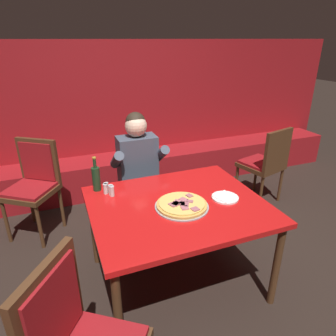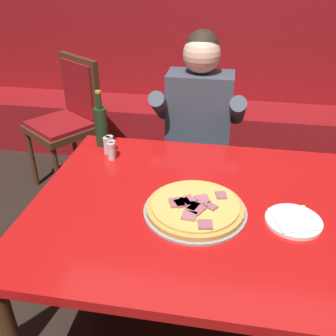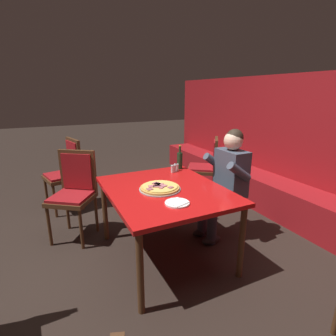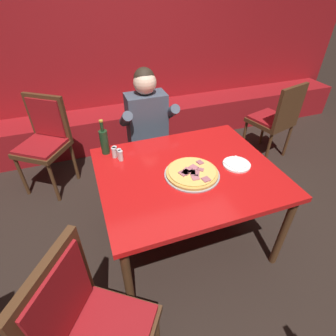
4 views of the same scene
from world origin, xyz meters
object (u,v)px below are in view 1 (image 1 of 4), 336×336
plate_white_paper (225,197)px  dining_chair_far_left (267,160)px  shaker_black_pepper (112,192)px  shaker_parmesan (106,189)px  diner_seated_blue_shirt (140,172)px  main_dining_table (178,211)px  beer_bottle (96,178)px  pizza (182,205)px  dining_chair_near_right (34,181)px  shaker_red_pepper_flakes (111,190)px  shaker_oregano (106,188)px

plate_white_paper → dining_chair_far_left: 1.48m
plate_white_paper → shaker_black_pepper: (-0.82, 0.36, 0.03)m
shaker_black_pepper → dining_chair_far_left: dining_chair_far_left is taller
plate_white_paper → shaker_parmesan: size_ratio=2.44×
diner_seated_blue_shirt → shaker_parmesan: bearing=-134.4°
main_dining_table → dining_chair_far_left: (1.52, 0.85, -0.12)m
shaker_parmesan → diner_seated_blue_shirt: 0.59m
beer_bottle → shaker_parmesan: (0.06, -0.09, -0.07)m
pizza → diner_seated_blue_shirt: bearing=95.2°
dining_chair_near_right → shaker_parmesan: bearing=-55.7°
plate_white_paper → shaker_parmesan: 0.95m
plate_white_paper → shaker_red_pepper_flakes: bearing=154.7°
shaker_black_pepper → diner_seated_blue_shirt: 0.61m
plate_white_paper → shaker_parmesan: bearing=153.8°
dining_chair_near_right → shaker_black_pepper: bearing=-55.7°
shaker_black_pepper → dining_chair_near_right: bearing=124.3°
shaker_oregano → plate_white_paper: bearing=-27.4°
main_dining_table → shaker_oregano: bearing=141.4°
pizza → dining_chair_far_left: bearing=30.8°
shaker_black_pepper → dining_chair_far_left: size_ratio=0.09×
shaker_red_pepper_flakes → dining_chair_near_right: 1.10m
pizza → dining_chair_far_left: 1.78m
pizza → dining_chair_far_left: dining_chair_far_left is taller
dining_chair_near_right → plate_white_paper: bearing=-41.5°
shaker_parmesan → dining_chair_near_right: (-0.58, 0.85, -0.21)m
shaker_oregano → shaker_black_pepper: size_ratio=1.00×
diner_seated_blue_shirt → dining_chair_near_right: 1.09m
plate_white_paper → shaker_oregano: 0.95m
main_dining_table → diner_seated_blue_shirt: diner_seated_blue_shirt is taller
beer_bottle → dining_chair_near_right: 0.97m
pizza → dining_chair_near_right: bearing=130.1°
main_dining_table → shaker_black_pepper: (-0.44, 0.30, 0.11)m
beer_bottle → dining_chair_far_left: bearing=11.0°
pizza → dining_chair_near_right: 1.67m
plate_white_paper → dining_chair_far_left: bearing=38.4°
shaker_black_pepper → shaker_red_pepper_flakes: size_ratio=1.00×
shaker_black_pepper → diner_seated_blue_shirt: bearing=52.2°
shaker_parmesan → beer_bottle: bearing=121.9°
shaker_red_pepper_flakes → dining_chair_far_left: size_ratio=0.09×
main_dining_table → shaker_oregano: size_ratio=15.24×
shaker_black_pepper → plate_white_paper: bearing=-23.9°
main_dining_table → shaker_oregano: (-0.47, 0.38, 0.11)m
pizza → plate_white_paper: (0.37, -0.00, -0.01)m
shaker_red_pepper_flakes → shaker_oregano: bearing=117.4°
shaker_oregano → diner_seated_blue_shirt: 0.57m
pizza → dining_chair_far_left: (1.52, 0.90, -0.21)m
shaker_black_pepper → beer_bottle: bearing=122.7°
plate_white_paper → shaker_oregano: size_ratio=2.44×
plate_white_paper → diner_seated_blue_shirt: bearing=118.0°
pizza → dining_chair_near_right: (-1.07, 1.27, -0.19)m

